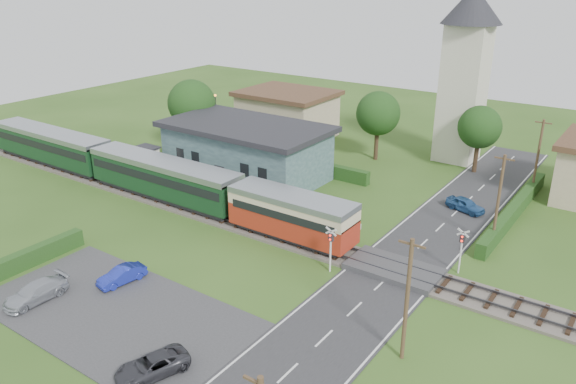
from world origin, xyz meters
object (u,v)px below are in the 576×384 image
Objects in this scene: equipment_hut at (145,160)px; church_tower at (466,63)px; car_park_silver at (36,292)px; pedestrian_near at (279,201)px; station_building at (246,150)px; crossing_signal_far at (462,245)px; car_park_dark at (152,366)px; train at (139,170)px; house_west at (287,113)px; pedestrian_far at (151,166)px; crossing_signal_near at (331,243)px; car_park_blue at (122,275)px; car_on_road at (465,205)px.

church_tower reaches higher than equipment_hut.
car_park_silver is 2.68× the size of pedestrian_near.
church_tower is at bearing 48.59° from station_building.
crossing_signal_far reaches higher than car_park_dark.
church_tower is at bearing 52.19° from train.
car_park_silver is (8.52, -38.95, -2.13)m from house_west.
equipment_hut is 9.92m from station_building.
church_tower is (20.18, 26.00, 8.05)m from train.
house_west is at bearing 144.23° from crossing_signal_far.
train reaches higher than pedestrian_far.
crossing_signal_far is at bearing 44.25° from car_park_silver.
crossing_signal_near is 1.02× the size of car_park_blue.
pedestrian_near reaches higher than car_park_dark.
train is (2.82, -3.20, 0.43)m from equipment_hut.
house_west is 44.11m from car_park_dark.
station_building is at bearing 117.21° from car_on_road.
car_park_dark is (-9.10, -18.89, -1.54)m from crossing_signal_far.
pedestrian_near is (-6.97, -22.73, -9.03)m from church_tower.
crossing_signal_near reaches higher than equipment_hut.
equipment_hut is 0.80× the size of car_park_blue.
car_park_blue is at bearing -141.50° from crossing_signal_far.
car_park_dark is at bearing -90.67° from church_tower.
church_tower is 1.63× the size of house_west.
car_park_blue is at bearing 61.40° from car_park_silver.
equipment_hut is 20.05m from house_west.
crossing_signal_far is 22.37m from car_park_blue.
train is at bearing -119.93° from station_building.
church_tower is at bearing 108.15° from car_park_dark.
train is at bearing -90.44° from house_west.
station_building is 24.51m from crossing_signal_far.
station_building is 4.02× the size of car_park_silver.
station_building is 4.76× the size of car_on_road.
car_on_road is (4.11, 15.22, -1.52)m from crossing_signal_near.
station_building is 14.87m from house_west.
crossing_signal_near is at bearing -6.36° from train.
crossing_signal_near is at bearing 151.59° from pedestrian_near.
station_building is 9.07× the size of pedestrian_far.
station_building is 29.40m from car_park_dark.
train reaches higher than car_park_silver.
house_west is 7.25× the size of pedestrian_near.
train reaches higher than equipment_hut.
car_park_dark is (10.98, -0.55, -0.06)m from car_park_silver.
pedestrian_near is at bearing 144.06° from car_on_road.
house_west is 27.55m from car_on_road.
church_tower is 26.39m from crossing_signal_far.
car_park_dark is (-0.50, -42.50, -9.62)m from church_tower.
train is 25.73m from car_park_dark.
church_tower is 5.24× the size of car_on_road.
crossing_signal_far reaches higher than car_on_road.
crossing_signal_far is 10.97m from car_on_road.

